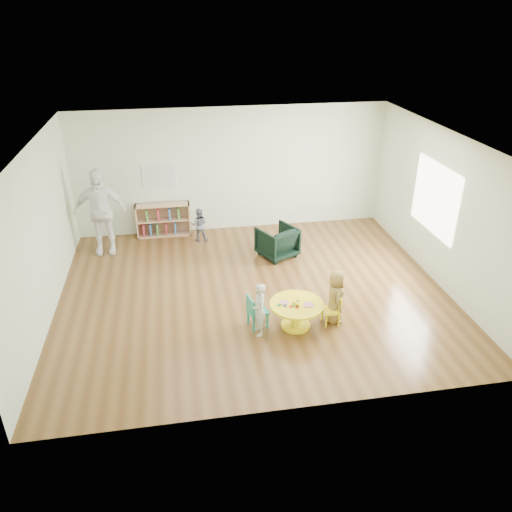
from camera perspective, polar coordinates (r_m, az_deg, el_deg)
The scene contains 11 objects.
room at distance 8.40m, azimuth -0.22°, elevation 6.99°, with size 7.10×7.00×2.80m.
activity_table at distance 8.17m, azimuth 4.62°, elevation -6.24°, with size 0.88×0.88×0.48m.
kid_chair_left at distance 8.14m, azimuth -0.07°, elevation -6.27°, with size 0.36×0.36×0.57m.
kid_chair_right at distance 8.34m, azimuth 8.81°, elevation -6.00°, with size 0.28×0.28×0.51m.
bookshelf at distance 11.52m, azimuth -10.60°, elevation 4.10°, with size 1.20×0.30×0.75m.
alphabet_poster at distance 11.30m, azimuth -10.96°, elevation 8.94°, with size 0.74×0.01×0.54m.
armchair at distance 10.37m, azimuth 2.44°, elevation 1.64°, with size 0.70×0.72×0.65m, color black.
child_left at distance 7.90m, azimuth 0.38°, elevation -6.17°, with size 0.33×0.21×0.90m, color silver.
child_right at distance 8.30m, azimuth 9.04°, elevation -4.61°, with size 0.45×0.30×0.93m, color yellow.
toddler at distance 11.10m, azimuth -6.51°, elevation 3.57°, with size 0.37×0.29×0.76m, color #161938.
adult_caretaker at distance 10.80m, azimuth -17.38°, elevation 4.85°, with size 1.07×0.45×1.83m, color white.
Camera 1 is at (-1.28, -7.78, 4.79)m, focal length 35.00 mm.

